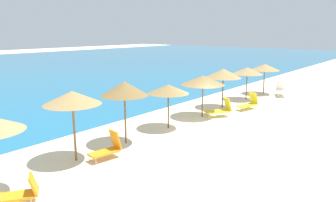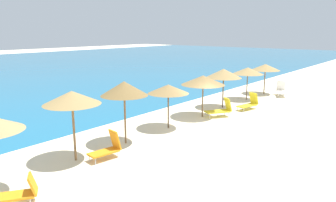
{
  "view_description": "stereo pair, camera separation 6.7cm",
  "coord_description": "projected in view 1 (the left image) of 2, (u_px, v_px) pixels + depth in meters",
  "views": [
    {
      "loc": [
        -14.3,
        -8.29,
        5.08
      ],
      "look_at": [
        -1.04,
        2.37,
        1.38
      ],
      "focal_mm": 34.61,
      "sensor_mm": 36.0,
      "label": 1
    },
    {
      "loc": [
        -14.25,
        -8.34,
        5.08
      ],
      "look_at": [
        -1.04,
        2.37,
        1.38
      ],
      "focal_mm": 34.61,
      "sensor_mm": 36.0,
      "label": 2
    }
  ],
  "objects": [
    {
      "name": "beach_umbrella_5",
      "position": [
        223.0,
        73.0,
        21.41
      ],
      "size": [
        2.39,
        2.39,
        2.63
      ],
      "color": "brown",
      "rests_on": "ground_plane"
    },
    {
      "name": "lounge_chair_0",
      "position": [
        13.0,
        194.0,
        9.45
      ],
      "size": [
        1.71,
        1.4,
        0.94
      ],
      "rotation": [
        0.0,
        0.0,
        0.99
      ],
      "color": "orange",
      "rests_on": "ground_plane"
    },
    {
      "name": "ground_plane",
      "position": [
        215.0,
        129.0,
        17.04
      ],
      "size": [
        160.0,
        160.0,
        0.0
      ],
      "primitive_type": "plane",
      "color": "beige"
    },
    {
      "name": "lounge_chair_2",
      "position": [
        249.0,
        103.0,
        21.31
      ],
      "size": [
        1.67,
        0.92,
        1.09
      ],
      "rotation": [
        0.0,
        0.0,
        1.35
      ],
      "color": "yellow",
      "rests_on": "ground_plane"
    },
    {
      "name": "beach_umbrella_6",
      "position": [
        247.0,
        71.0,
        23.97
      ],
      "size": [
        2.29,
        2.29,
        2.43
      ],
      "color": "brown",
      "rests_on": "ground_plane"
    },
    {
      "name": "beach_umbrella_2",
      "position": [
        124.0,
        89.0,
        14.4
      ],
      "size": [
        2.14,
        2.14,
        2.89
      ],
      "color": "brown",
      "rests_on": "ground_plane"
    },
    {
      "name": "beach_umbrella_3",
      "position": [
        168.0,
        89.0,
        16.82
      ],
      "size": [
        2.16,
        2.16,
        2.35
      ],
      "color": "brown",
      "rests_on": "ground_plane"
    },
    {
      "name": "beach_umbrella_4",
      "position": [
        203.0,
        80.0,
        19.09
      ],
      "size": [
        2.6,
        2.6,
        2.51
      ],
      "color": "brown",
      "rests_on": "ground_plane"
    },
    {
      "name": "lounge_chair_4",
      "position": [
        281.0,
        90.0,
        25.78
      ],
      "size": [
        1.83,
        1.34,
        1.17
      ],
      "rotation": [
        0.0,
        0.0,
        2.02
      ],
      "color": "white",
      "rests_on": "ground_plane"
    },
    {
      "name": "lounge_chair_3",
      "position": [
        220.0,
        109.0,
        19.43
      ],
      "size": [
        1.67,
        1.4,
        1.14
      ],
      "rotation": [
        0.0,
        0.0,
        0.99
      ],
      "color": "yellow",
      "rests_on": "ground_plane"
    },
    {
      "name": "lounge_chair_1",
      "position": [
        108.0,
        148.0,
        13.08
      ],
      "size": [
        1.38,
        0.77,
        1.13
      ],
      "rotation": [
        0.0,
        0.0,
        1.42
      ],
      "color": "orange",
      "rests_on": "ground_plane"
    },
    {
      "name": "beach_umbrella_7",
      "position": [
        265.0,
        67.0,
        26.19
      ],
      "size": [
        2.34,
        2.34,
        2.45
      ],
      "color": "brown",
      "rests_on": "ground_plane"
    },
    {
      "name": "beach_umbrella_1",
      "position": [
        72.0,
        98.0,
        12.43
      ],
      "size": [
        2.23,
        2.23,
        2.83
      ],
      "color": "brown",
      "rests_on": "ground_plane"
    }
  ]
}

